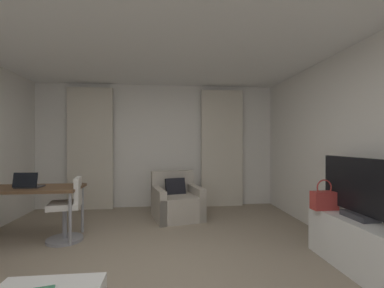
# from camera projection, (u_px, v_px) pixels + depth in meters

# --- Properties ---
(ground_plane) EXTENTS (12.00, 12.00, 0.00)m
(ground_plane) POSITION_uv_depth(u_px,v_px,m) (151.00, 280.00, 2.60)
(ground_plane) COLOR gray
(wall_window) EXTENTS (5.12, 0.06, 2.60)m
(wall_window) POSITION_uv_depth(u_px,v_px,m) (158.00, 146.00, 5.61)
(wall_window) COLOR silver
(wall_window) RESTS_ON ground
(wall_right) EXTENTS (0.06, 6.12, 2.60)m
(wall_right) POSITION_uv_depth(u_px,v_px,m) (383.00, 149.00, 2.86)
(wall_right) COLOR silver
(wall_right) RESTS_ON ground
(ceiling) EXTENTS (5.12, 6.12, 0.06)m
(ceiling) POSITION_uv_depth(u_px,v_px,m) (151.00, 16.00, 2.59)
(ceiling) COLOR white
(ceiling) RESTS_ON wall_left
(curtain_left_panel) EXTENTS (0.90, 0.06, 2.50)m
(curtain_left_panel) POSITION_uv_depth(u_px,v_px,m) (90.00, 148.00, 5.33)
(curtain_left_panel) COLOR beige
(curtain_left_panel) RESTS_ON ground
(curtain_right_panel) EXTENTS (0.90, 0.06, 2.50)m
(curtain_right_panel) POSITION_uv_depth(u_px,v_px,m) (222.00, 148.00, 5.62)
(curtain_right_panel) COLOR beige
(curtain_right_panel) RESTS_ON ground
(armchair) EXTENTS (0.97, 0.98, 0.83)m
(armchair) POSITION_uv_depth(u_px,v_px,m) (177.00, 202.00, 4.73)
(armchair) COLOR #B2A899
(armchair) RESTS_ON ground
(desk) EXTENTS (1.37, 0.62, 0.75)m
(desk) POSITION_uv_depth(u_px,v_px,m) (29.00, 192.00, 3.64)
(desk) COLOR brown
(desk) RESTS_ON ground
(desk_chair) EXTENTS (0.48, 0.48, 0.88)m
(desk_chair) POSITION_uv_depth(u_px,v_px,m) (68.00, 213.00, 3.63)
(desk_chair) COLOR gray
(desk_chair) RESTS_ON ground
(laptop) EXTENTS (0.33, 0.26, 0.22)m
(laptop) POSITION_uv_depth(u_px,v_px,m) (28.00, 184.00, 3.60)
(laptop) COLOR #2D2D33
(laptop) RESTS_ON desk
(tv_console) EXTENTS (0.46, 1.26, 0.55)m
(tv_console) POSITION_uv_depth(u_px,v_px,m) (361.00, 245.00, 2.77)
(tv_console) COLOR white
(tv_console) RESTS_ON ground
(tv_flatscreen) EXTENTS (0.20, 1.13, 0.66)m
(tv_flatscreen) POSITION_uv_depth(u_px,v_px,m) (359.00, 190.00, 2.79)
(tv_flatscreen) COLOR #333338
(tv_flatscreen) RESTS_ON tv_console
(handbag_primary) EXTENTS (0.30, 0.14, 0.37)m
(handbag_primary) POSITION_uv_depth(u_px,v_px,m) (324.00, 200.00, 3.18)
(handbag_primary) COLOR #B73833
(handbag_primary) RESTS_ON tv_console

